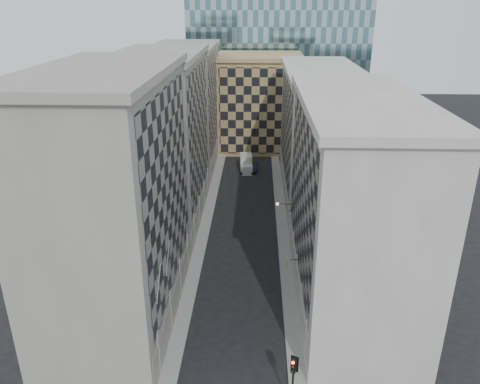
# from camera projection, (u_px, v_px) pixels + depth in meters

# --- Properties ---
(sidewalk_west) EXTENTS (1.50, 100.00, 0.15)m
(sidewalk_west) POSITION_uv_depth(u_px,v_px,m) (205.00, 226.00, 63.71)
(sidewalk_west) COLOR gray
(sidewalk_west) RESTS_ON ground
(sidewalk_east) EXTENTS (1.50, 100.00, 0.15)m
(sidewalk_east) POSITION_uv_depth(u_px,v_px,m) (282.00, 227.00, 63.34)
(sidewalk_east) COLOR gray
(sidewalk_east) RESTS_ON ground
(bldg_left_a) EXTENTS (10.80, 22.80, 23.70)m
(bldg_left_a) POSITION_uv_depth(u_px,v_px,m) (116.00, 202.00, 41.88)
(bldg_left_a) COLOR gray
(bldg_left_a) RESTS_ON ground
(bldg_left_b) EXTENTS (10.80, 22.80, 22.70)m
(bldg_left_b) POSITION_uv_depth(u_px,v_px,m) (163.00, 140.00, 62.40)
(bldg_left_b) COLOR gray
(bldg_left_b) RESTS_ON ground
(bldg_left_c) EXTENTS (10.80, 22.80, 21.70)m
(bldg_left_c) POSITION_uv_depth(u_px,v_px,m) (187.00, 108.00, 82.92)
(bldg_left_c) COLOR gray
(bldg_left_c) RESTS_ON ground
(bldg_right_a) EXTENTS (10.80, 26.80, 20.70)m
(bldg_right_a) POSITION_uv_depth(u_px,v_px,m) (351.00, 204.00, 45.39)
(bldg_right_a) COLOR #B1ABA2
(bldg_right_a) RESTS_ON ground
(bldg_right_b) EXTENTS (10.80, 28.80, 19.70)m
(bldg_right_b) POSITION_uv_depth(u_px,v_px,m) (318.00, 134.00, 70.52)
(bldg_right_b) COLOR #B1ABA2
(bldg_right_b) RESTS_ON ground
(tan_block) EXTENTS (16.80, 14.80, 18.80)m
(tan_block) POSITION_uv_depth(u_px,v_px,m) (259.00, 102.00, 94.92)
(tan_block) COLOR tan
(tan_block) RESTS_ON ground
(church_tower) EXTENTS (7.20, 7.20, 51.50)m
(church_tower) POSITION_uv_depth(u_px,v_px,m) (251.00, 8.00, 101.36)
(church_tower) COLOR #312C26
(church_tower) RESTS_ON ground
(flagpoles_left) EXTENTS (0.10, 6.33, 2.33)m
(flagpoles_left) POSITION_uv_depth(u_px,v_px,m) (163.00, 270.00, 38.54)
(flagpoles_left) COLOR gray
(flagpoles_left) RESTS_ON ground
(bracket_lamp) EXTENTS (1.98, 0.36, 0.36)m
(bracket_lamp) POSITION_uv_depth(u_px,v_px,m) (279.00, 204.00, 55.50)
(bracket_lamp) COLOR black
(bracket_lamp) RESTS_ON ground
(traffic_light) EXTENTS (0.60, 0.59, 4.77)m
(traffic_light) POSITION_uv_depth(u_px,v_px,m) (293.00, 373.00, 33.94)
(traffic_light) COLOR black
(traffic_light) RESTS_ON sidewalk_east
(box_truck) EXTENTS (2.45, 5.25, 2.80)m
(box_truck) POSITION_uv_depth(u_px,v_px,m) (246.00, 164.00, 84.28)
(box_truck) COLOR silver
(box_truck) RESTS_ON ground
(dark_car) EXTENTS (1.71, 4.19, 1.35)m
(dark_car) POSITION_uv_depth(u_px,v_px,m) (254.00, 167.00, 84.27)
(dark_car) COLOR #0E1533
(dark_car) RESTS_ON ground
(shop_sign) EXTENTS (1.24, 0.75, 0.84)m
(shop_sign) POSITION_uv_depth(u_px,v_px,m) (287.00, 263.00, 47.57)
(shop_sign) COLOR black
(shop_sign) RESTS_ON ground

